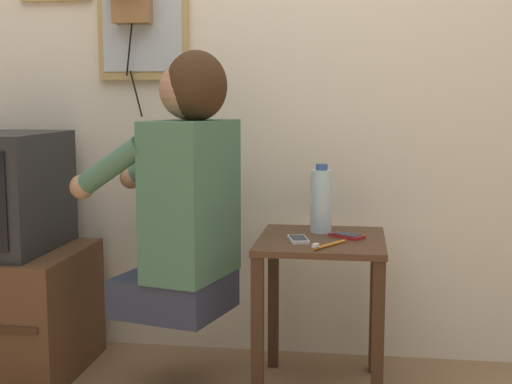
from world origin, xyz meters
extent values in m
cube|color=silver|center=(0.00, 0.99, 1.27)|extent=(6.80, 0.05, 2.55)
cube|color=#422819|center=(0.33, 0.56, 0.56)|extent=(0.45, 0.50, 0.02)
cube|color=#382215|center=(0.13, 0.34, 0.28)|extent=(0.04, 0.04, 0.55)
cube|color=#382215|center=(0.53, 0.34, 0.28)|extent=(0.04, 0.04, 0.55)
cube|color=#382215|center=(0.13, 0.79, 0.28)|extent=(0.04, 0.04, 0.55)
cube|color=#382215|center=(0.53, 0.79, 0.28)|extent=(0.04, 0.04, 0.55)
cube|color=#2D3347|center=(-0.20, 0.51, 0.37)|extent=(0.44, 0.43, 0.14)
cube|color=#426B51|center=(-0.13, 0.49, 0.71)|extent=(0.31, 0.41, 0.56)
sphere|color=#A37556|center=(-0.13, 0.49, 1.10)|extent=(0.21, 0.21, 0.21)
ellipsoid|color=#382314|center=(-0.10, 0.48, 1.11)|extent=(0.26, 0.27, 0.24)
cylinder|color=#426B51|center=(-0.39, 0.40, 0.84)|extent=(0.29, 0.15, 0.21)
cylinder|color=#426B51|center=(-0.31, 0.70, 0.84)|extent=(0.29, 0.15, 0.21)
sphere|color=#A37556|center=(-0.50, 0.43, 0.76)|extent=(0.09, 0.09, 0.09)
sphere|color=#A37556|center=(-0.42, 0.73, 0.76)|extent=(0.09, 0.09, 0.09)
cylinder|color=black|center=(-0.47, 0.89, 1.27)|extent=(0.04, 0.04, 0.22)
cylinder|color=black|center=(-0.45, 0.90, 1.09)|extent=(0.07, 0.06, 0.19)
cube|color=silver|center=(0.25, 0.50, 0.58)|extent=(0.09, 0.13, 0.01)
cube|color=black|center=(0.25, 0.50, 0.59)|extent=(0.07, 0.11, 0.00)
cube|color=maroon|center=(0.42, 0.59, 0.58)|extent=(0.13, 0.12, 0.01)
cube|color=black|center=(0.42, 0.59, 0.59)|extent=(0.11, 0.10, 0.00)
cylinder|color=silver|center=(0.32, 0.68, 0.69)|extent=(0.08, 0.08, 0.23)
cylinder|color=#2D4C8C|center=(0.32, 0.68, 0.82)|extent=(0.04, 0.04, 0.02)
cylinder|color=orange|center=(0.37, 0.42, 0.58)|extent=(0.11, 0.16, 0.01)
cube|color=white|center=(0.32, 0.36, 0.59)|extent=(0.02, 0.03, 0.01)
camera|label=1|loc=(0.46, -1.94, 1.07)|focal=50.00mm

